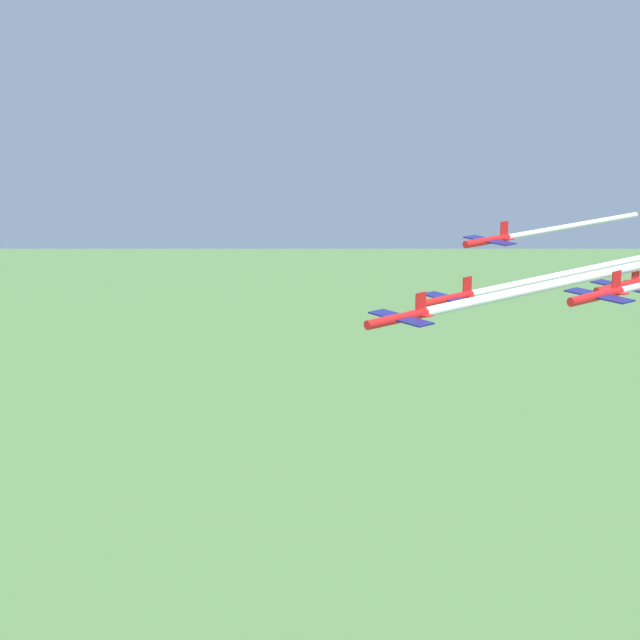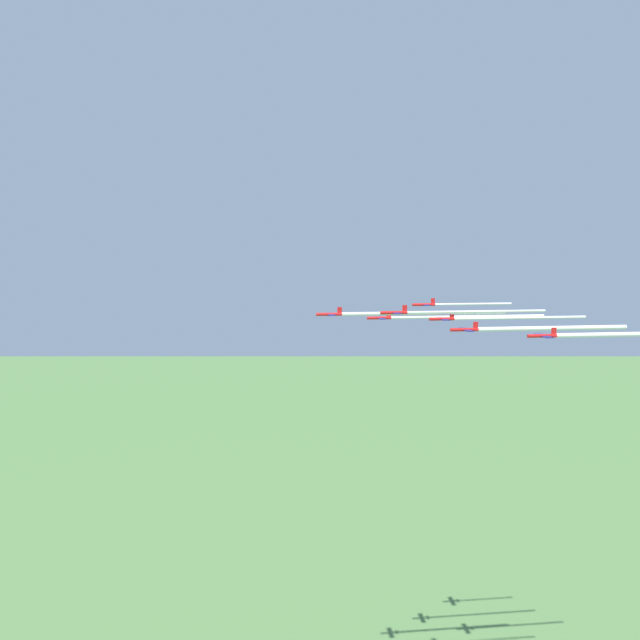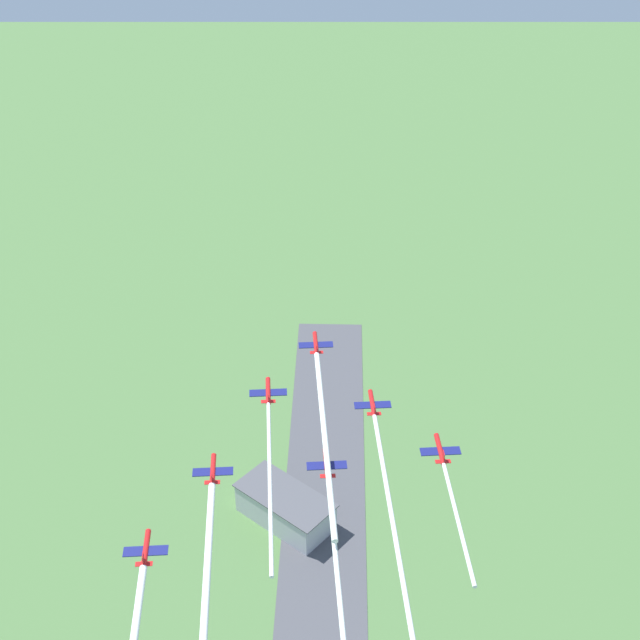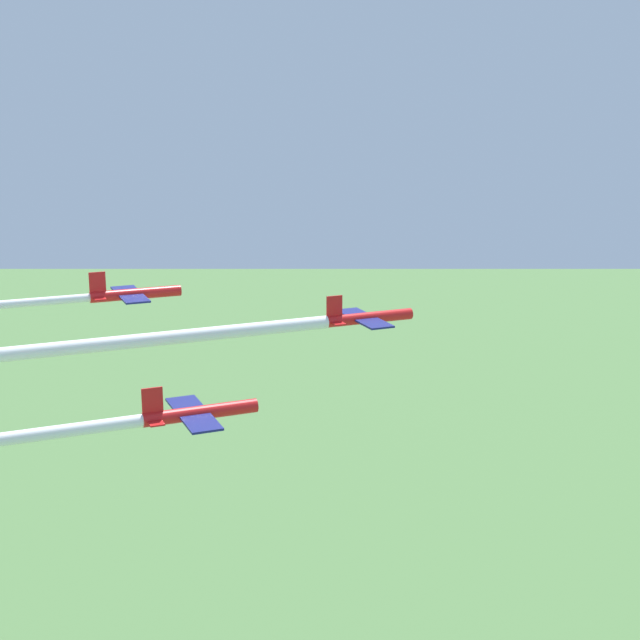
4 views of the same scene
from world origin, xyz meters
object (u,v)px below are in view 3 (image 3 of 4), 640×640
at_px(jet_4, 327,465).
at_px(jet_5, 440,450).
at_px(jet_1, 268,392).
at_px(jet_2, 373,404).
at_px(jet_3, 213,471).
at_px(hangar, 285,507).
at_px(jet_0, 316,344).
at_px(jet_6, 146,550).

relative_size(jet_4, jet_5, 1.00).
bearing_deg(jet_1, jet_4, -59.53).
relative_size(jet_1, jet_4, 1.00).
distance_m(jet_2, jet_4, 21.68).
relative_size(jet_2, jet_3, 1.00).
distance_m(hangar, jet_2, 194.32).
xyz_separation_m(jet_0, jet_2, (20.84, -5.92, -2.81)).
bearing_deg(hangar, jet_2, -37.55).
bearing_deg(hangar, jet_3, -52.32).
bearing_deg(jet_5, hangar, 102.03).
bearing_deg(jet_1, jet_6, -120.47).
bearing_deg(jet_0, jet_4, -90.00).
bearing_deg(jet_4, jet_0, 90.00).
bearing_deg(jet_0, jet_2, -59.53).
bearing_deg(jet_5, jet_1, 150.46).
height_order(jet_0, jet_4, jet_0).
bearing_deg(jet_4, jet_3, 180.00).
bearing_deg(jet_1, jet_3, -120.47).
bearing_deg(jet_5, jet_4, 180.00).
bearing_deg(jet_6, hangar, 80.77).
bearing_deg(jet_3, jet_1, 59.53).
xyz_separation_m(jet_3, jet_6, (4.95, -21.09, -0.48)).
distance_m(jet_1, jet_5, 37.89).
xyz_separation_m(hangar, jet_3, (84.91, -109.95, 152.52)).
xyz_separation_m(jet_0, jet_1, (4.95, -21.09, 1.57)).
height_order(jet_0, jet_2, jet_0).
height_order(jet_0, jet_3, jet_0).
bearing_deg(jet_2, jet_5, -59.53).
height_order(jet_5, jet_6, jet_5).
xyz_separation_m(jet_0, jet_5, (41.68, -11.85, 0.45)).
distance_m(hangar, jet_1, 196.94).
bearing_deg(jet_3, jet_2, 29.54).
bearing_deg(jet_0, jet_5, -59.53).
height_order(jet_1, jet_3, jet_1).
height_order(jet_0, jet_5, jet_5).
height_order(hangar, jet_0, jet_0).
distance_m(jet_3, jet_5, 44.03).
bearing_deg(jet_2, hangar, 98.78).
height_order(hangar, jet_6, jet_6).
bearing_deg(jet_6, jet_5, 18.78).
height_order(jet_1, jet_2, jet_1).
bearing_deg(jet_6, jet_2, 40.36).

